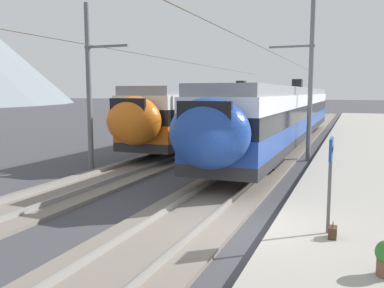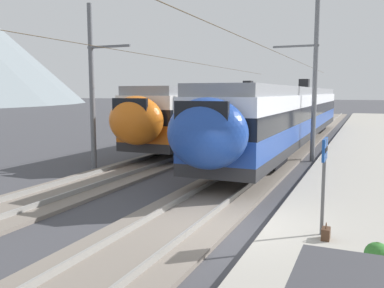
# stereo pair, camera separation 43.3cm
# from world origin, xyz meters

# --- Properties ---
(ground_plane) EXTENTS (400.00, 400.00, 0.00)m
(ground_plane) POSITION_xyz_m (0.00, 0.00, 0.00)
(ground_plane) COLOR #424247
(track_near) EXTENTS (120.00, 3.00, 0.28)m
(track_near) POSITION_xyz_m (0.00, 1.67, 0.07)
(track_near) COLOR slate
(track_near) RESTS_ON ground
(track_far) EXTENTS (120.00, 3.00, 0.28)m
(track_far) POSITION_xyz_m (0.00, 6.83, 0.07)
(track_far) COLOR slate
(track_far) RESTS_ON ground
(train_near_platform) EXTENTS (32.03, 2.90, 4.27)m
(train_near_platform) POSITION_xyz_m (17.46, 1.67, 2.23)
(train_near_platform) COLOR #2D2D30
(train_near_platform) RESTS_ON track_near
(train_far_track) EXTENTS (29.65, 2.95, 4.27)m
(train_far_track) POSITION_xyz_m (20.61, 6.83, 2.23)
(train_far_track) COLOR #2D2D30
(train_far_track) RESTS_ON track_far
(catenary_mast_mid) EXTENTS (48.76, 2.32, 8.31)m
(catenary_mast_mid) POSITION_xyz_m (12.11, -0.19, 4.31)
(catenary_mast_mid) COLOR slate
(catenary_mast_mid) RESTS_ON ground
(catenary_mast_far_side) EXTENTS (48.76, 2.21, 7.49)m
(catenary_mast_far_side) POSITION_xyz_m (5.92, 8.59, 3.92)
(catenary_mast_far_side) COLOR slate
(catenary_mast_far_side) RESTS_ON ground
(platform_sign) EXTENTS (0.70, 0.08, 2.23)m
(platform_sign) POSITION_xyz_m (-0.05, -2.04, 1.93)
(platform_sign) COLOR #59595B
(platform_sign) RESTS_ON platform_slab
(handbag_near_sign) EXTENTS (0.32, 0.18, 0.39)m
(handbag_near_sign) POSITION_xyz_m (-0.36, -2.16, 0.43)
(handbag_near_sign) COLOR #472D1E
(handbag_near_sign) RESTS_ON platform_slab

